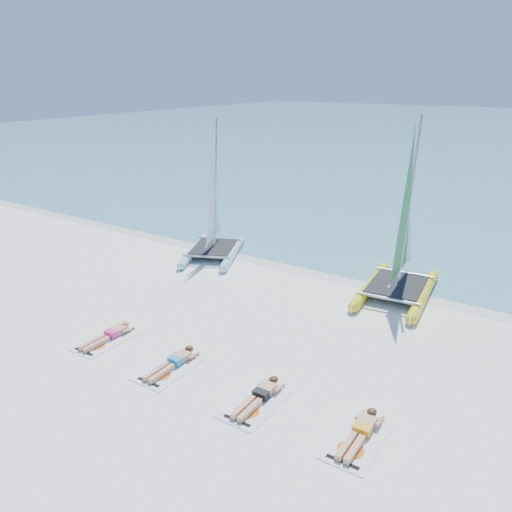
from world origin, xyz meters
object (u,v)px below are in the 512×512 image
Objects in this scene: towel_a at (105,341)px; towel_b at (169,369)px; catamaran_yellow at (404,238)px; towel_c at (255,403)px; sunbather_c at (260,395)px; towel_d at (357,440)px; catamaran_blue at (213,215)px; sunbather_d at (361,431)px; sunbather_a at (110,334)px; sunbather_b at (174,362)px.

towel_b is (2.54, -0.08, 0.00)m from towel_a.
catamaran_yellow is 3.35× the size of towel_c.
sunbather_c is (-0.72, -8.02, -1.83)m from catamaran_yellow.
towel_a is 5.21m from sunbather_c.
towel_a is 7.67m from towel_d.
towel_d is at bearing 2.60° from towel_c.
towel_a is at bearing -178.81° from sunbather_c.
towel_b is (4.39, -7.62, -1.71)m from catamaran_blue.
catamaran_blue reaches higher than sunbather_d.
towel_a is at bearing 179.08° from towel_c.
catamaran_blue is at bearing 119.93° from towel_b.
sunbather_c is at bearing -100.48° from catamaran_yellow.
towel_a is 0.22m from sunbather_a.
sunbather_d is at bearing 7.03° from towel_c.
sunbather_d is at bearing 90.00° from towel_d.
towel_a is 1.00× the size of towel_b.
towel_a and towel_d have the same top height.
towel_a is at bearing -177.57° from sunbather_b.
sunbather_a is 0.93× the size of towel_d.
towel_d is (7.67, 0.03, 0.00)m from towel_a.
catamaran_blue is 10.38m from sunbather_c.
sunbather_b is 5.14m from towel_d.
catamaran_yellow reaches higher than sunbather_b.
sunbather_b is at bearing -178.75° from sunbather_d.
sunbather_a is at bearing 176.97° from towel_c.
towel_b is 5.14m from towel_d.
sunbather_b is at bearing -179.99° from sunbather_c.
catamaran_yellow is 10.08m from sunbather_a.
towel_b is at bearing -176.61° from sunbather_d.
towel_d is (2.46, 0.11, 0.00)m from towel_c.
towel_d is (9.52, -7.51, -1.71)m from catamaran_blue.
catamaran_yellow is at bearing -19.28° from catamaran_blue.
catamaran_yellow reaches higher than sunbather_a.
sunbather_d is (1.74, -7.91, -1.83)m from catamaran_yellow.
towel_d is 1.07× the size of sunbather_d.
sunbather_c is at bearing -70.10° from catamaran_blue.
towel_b is at bearing -90.00° from sunbather_b.
towel_b is 5.15m from sunbather_d.
sunbather_a reaches higher than towel_c.
catamaran_blue is 10.53m from towel_c.
sunbather_d is (-0.00, 0.19, 0.11)m from towel_d.
towel_b and towel_c have the same top height.
sunbather_d is at bearing 0.21° from sunbather_a.
catamaran_blue is at bearing 141.74° from towel_d.
towel_a is at bearing 178.10° from towel_b.
sunbather_c and sunbather_d have the same top height.
towel_b and towel_d have the same top height.
catamaran_yellow reaches higher than catamaran_blue.
sunbather_d is at bearing -61.19° from catamaran_blue.
sunbather_a and sunbather_d have the same top height.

